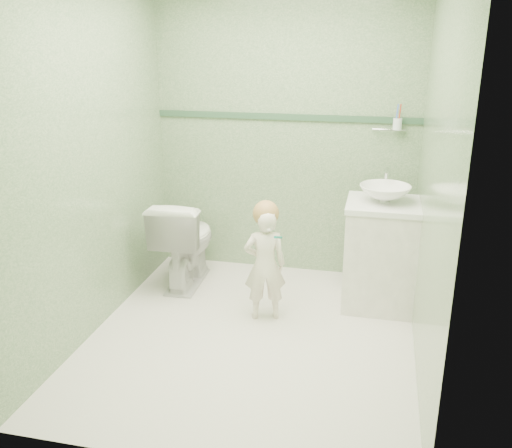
# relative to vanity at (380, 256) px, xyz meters

# --- Properties ---
(ground) EXTENTS (2.50, 2.50, 0.00)m
(ground) POSITION_rel_vanity_xyz_m (-0.84, -0.70, -0.40)
(ground) COLOR silver
(ground) RESTS_ON ground
(room_shell) EXTENTS (2.50, 2.54, 2.40)m
(room_shell) POSITION_rel_vanity_xyz_m (-0.84, -0.70, 0.80)
(room_shell) COLOR gray
(room_shell) RESTS_ON ground
(trim_stripe) EXTENTS (2.20, 0.02, 0.05)m
(trim_stripe) POSITION_rel_vanity_xyz_m (-0.84, 0.54, 0.95)
(trim_stripe) COLOR #30533A
(trim_stripe) RESTS_ON room_shell
(vanity) EXTENTS (0.52, 0.50, 0.80)m
(vanity) POSITION_rel_vanity_xyz_m (0.00, 0.00, 0.00)
(vanity) COLOR beige
(vanity) RESTS_ON ground
(counter) EXTENTS (0.54, 0.52, 0.04)m
(counter) POSITION_rel_vanity_xyz_m (0.00, 0.00, 0.41)
(counter) COLOR white
(counter) RESTS_ON vanity
(basin) EXTENTS (0.37, 0.37, 0.13)m
(basin) POSITION_rel_vanity_xyz_m (0.00, 0.00, 0.49)
(basin) COLOR white
(basin) RESTS_ON counter
(faucet) EXTENTS (0.03, 0.13, 0.18)m
(faucet) POSITION_rel_vanity_xyz_m (0.00, 0.19, 0.57)
(faucet) COLOR silver
(faucet) RESTS_ON counter
(cup_holder) EXTENTS (0.26, 0.07, 0.21)m
(cup_holder) POSITION_rel_vanity_xyz_m (0.05, 0.48, 0.93)
(cup_holder) COLOR silver
(cup_holder) RESTS_ON room_shell
(toilet) EXTENTS (0.44, 0.74, 0.75)m
(toilet) POSITION_rel_vanity_xyz_m (-1.58, 0.05, -0.03)
(toilet) COLOR white
(toilet) RESTS_ON ground
(toddler) EXTENTS (0.35, 0.28, 0.84)m
(toddler) POSITION_rel_vanity_xyz_m (-0.81, -0.40, 0.02)
(toddler) COLOR #F1E0D0
(toddler) RESTS_ON ground
(hair_cap) EXTENTS (0.19, 0.19, 0.19)m
(hair_cap) POSITION_rel_vanity_xyz_m (-0.81, -0.37, 0.40)
(hair_cap) COLOR #AE8048
(hair_cap) RESTS_ON toddler
(teal_toothbrush) EXTENTS (0.10, 0.14, 0.08)m
(teal_toothbrush) POSITION_rel_vanity_xyz_m (-0.70, -0.50, 0.28)
(teal_toothbrush) COLOR #0E7C70
(teal_toothbrush) RESTS_ON toddler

